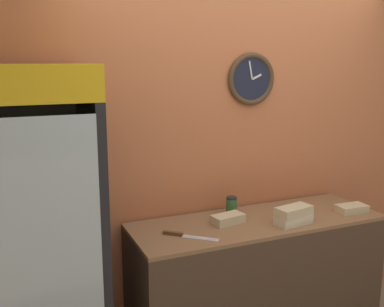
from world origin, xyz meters
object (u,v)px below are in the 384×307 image
object	(u,v)px
sandwich_stack_bottom	(293,220)
chefs_knife	(183,235)
beverage_cooler	(27,227)
condiment_jar	(231,206)
sandwich_flat_right	(352,209)
sandwich_stack_middle	(294,211)
sandwich_flat_left	(228,219)

from	to	relation	value
sandwich_stack_bottom	chefs_knife	bearing A→B (deg)	173.17
beverage_cooler	condiment_jar	xyz separation A→B (m)	(1.35, 0.16, -0.10)
sandwich_stack_bottom	condiment_jar	bearing A→B (deg)	130.32
sandwich_stack_bottom	condiment_jar	size ratio (longest dim) A/B	2.09
sandwich_flat_right	condiment_jar	distance (m)	0.86
condiment_jar	sandwich_stack_middle	bearing A→B (deg)	-49.68
beverage_cooler	sandwich_flat_left	bearing A→B (deg)	0.18
sandwich_stack_middle	sandwich_flat_right	size ratio (longest dim) A/B	1.21
sandwich_flat_left	sandwich_stack_middle	bearing A→B (deg)	-25.12
chefs_knife	condiment_jar	bearing A→B (deg)	27.60
chefs_knife	condiment_jar	xyz separation A→B (m)	(0.47, 0.24, 0.05)
beverage_cooler	condiment_jar	distance (m)	1.36
sandwich_stack_bottom	chefs_knife	xyz separation A→B (m)	(-0.75, 0.09, -0.02)
sandwich_flat_right	condiment_jar	size ratio (longest dim) A/B	1.75
sandwich_flat_left	condiment_jar	xyz separation A→B (m)	(0.11, 0.15, 0.03)
sandwich_stack_middle	chefs_knife	bearing A→B (deg)	173.17
sandwich_stack_bottom	sandwich_flat_left	distance (m)	0.43
sandwich_stack_middle	chefs_knife	size ratio (longest dim) A/B	0.92
sandwich_flat_left	sandwich_stack_bottom	bearing A→B (deg)	-25.12
sandwich_flat_right	sandwich_stack_bottom	bearing A→B (deg)	-176.21
sandwich_flat_left	condiment_jar	size ratio (longest dim) A/B	1.86
sandwich_stack_bottom	sandwich_flat_left	size ratio (longest dim) A/B	1.12
sandwich_flat_right	chefs_knife	size ratio (longest dim) A/B	0.76
sandwich_stack_middle	sandwich_flat_left	bearing A→B (deg)	154.88
sandwich_stack_bottom	chefs_knife	distance (m)	0.76
sandwich_stack_bottom	sandwich_flat_right	distance (m)	0.52
sandwich_flat_left	chefs_knife	size ratio (longest dim) A/B	0.81
chefs_knife	condiment_jar	world-z (taller)	condiment_jar
sandwich_flat_right	chefs_knife	distance (m)	1.28
sandwich_stack_bottom	sandwich_flat_left	xyz separation A→B (m)	(-0.39, 0.18, -0.00)
beverage_cooler	condiment_jar	bearing A→B (deg)	6.55
beverage_cooler	sandwich_stack_middle	size ratio (longest dim) A/B	7.32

